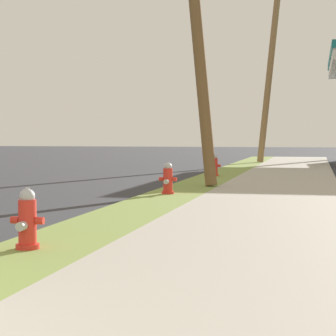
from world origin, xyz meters
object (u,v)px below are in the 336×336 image
Objects in this scene: fire_hydrant_third at (214,166)px; fire_hydrant_nearest at (27,222)px; utility_pole_midground at (195,7)px; utility_pole_background at (271,60)px; fire_hydrant_second at (168,180)px.

fire_hydrant_nearest is at bearing -90.33° from fire_hydrant_third.
utility_pole_background reaches higher than utility_pole_midground.
fire_hydrant_second is (0.03, 7.81, 0.00)m from fire_hydrant_nearest.
fire_hydrant_nearest is 0.08× the size of utility_pole_midground.
fire_hydrant_third is at bearing 90.62° from utility_pole_midground.
fire_hydrant_second is 19.64m from utility_pole_background.
fire_hydrant_second is 7.07m from fire_hydrant_third.
fire_hydrant_nearest is 11.78m from utility_pole_midground.
utility_pole_midground is (0.04, -4.03, 4.58)m from fire_hydrant_third.
utility_pole_midground is (0.13, 10.85, 4.58)m from fire_hydrant_nearest.
fire_hydrant_third is 12.91m from utility_pole_background.
fire_hydrant_third is 0.08× the size of utility_pole_midground.
utility_pole_background reaches higher than fire_hydrant_nearest.
fire_hydrant_nearest and fire_hydrant_second have the same top height.
fire_hydrant_nearest is 14.88m from fire_hydrant_third.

